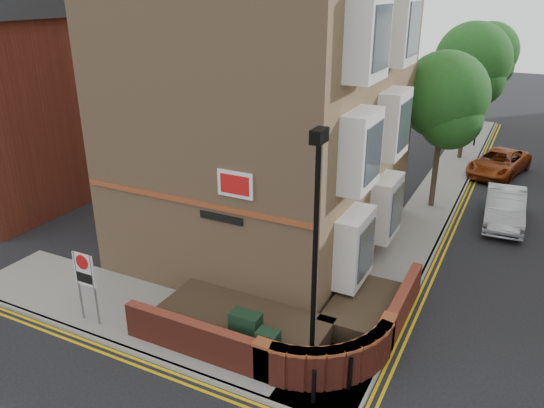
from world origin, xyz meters
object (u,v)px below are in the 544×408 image
Objects in this scene: lamppost at (315,262)px; utility_cabinet_large at (246,333)px; silver_car_near at (505,207)px; zone_sign at (85,275)px.

lamppost reaches higher than utility_cabinet_large.
utility_cabinet_large is at bearing -117.40° from silver_car_near.
zone_sign is 16.52m from silver_car_near.
silver_car_near is (10.00, 13.11, -0.94)m from zone_sign.
lamppost reaches higher than zone_sign.
utility_cabinet_large is at bearing 9.69° from zone_sign.
lamppost is 3.24m from utility_cabinet_large.
zone_sign is 0.51× the size of silver_car_near.
silver_car_near is (5.30, 12.31, -0.01)m from utility_cabinet_large.
lamppost is at bearing -109.43° from silver_car_near.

